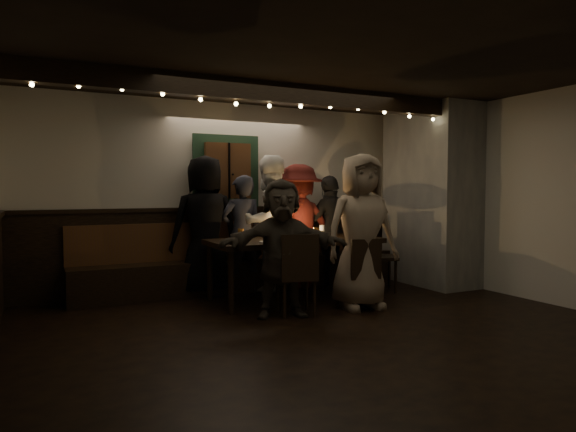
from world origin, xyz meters
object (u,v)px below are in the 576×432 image
person_f (282,248)px  person_c (269,223)px  chair_near_left (298,270)px  person_g (361,231)px  dining_table (295,244)px  person_b (242,234)px  chair_near_right (363,269)px  person_e (331,230)px  chair_end (373,250)px  person_a (205,226)px  person_d (299,226)px  high_top (362,241)px

person_f → person_c: bearing=88.0°
chair_near_left → person_g: person_g is taller
dining_table → person_b: bearing=123.6°
chair_near_right → person_f: size_ratio=0.55×
person_c → person_e: person_c is taller
dining_table → person_e: (0.95, 0.69, 0.09)m
chair_near_left → person_c: 1.59m
chair_end → chair_near_left: bearing=-152.6°
person_a → person_g: person_a is taller
chair_near_right → person_b: 1.80m
person_a → person_d: (1.34, -0.10, -0.05)m
person_f → person_d: bearing=72.6°
chair_near_right → chair_end: size_ratio=0.83×
chair_near_right → dining_table: bearing=118.5°
person_b → person_d: 0.86m
person_b → person_d: bearing=-179.6°
person_d → person_g: bearing=83.1°
dining_table → chair_near_left: dining_table is taller
chair_near_left → person_c: size_ratio=0.49×
chair_near_left → chair_near_right: chair_near_left is taller
person_c → person_e: bearing=169.2°
person_e → person_g: person_g is taller
dining_table → high_top: bearing=4.0°
dining_table → person_e: size_ratio=1.35×
person_e → person_g: (-0.47, -1.46, 0.11)m
person_a → person_c: 0.89m
person_e → person_f: size_ratio=1.05×
high_top → person_f: size_ratio=0.72×
chair_near_left → person_d: size_ratio=0.52×
person_e → person_d: bearing=-10.1°
person_g → chair_near_right: bearing=-100.2°
person_f → dining_table: bearing=70.0°
chair_near_left → person_f: 0.30m
high_top → person_a: person_a is taller
chair_near_right → person_d: person_d is taller
high_top → person_f: bearing=-153.8°
dining_table → person_f: 0.89m
dining_table → chair_end: (1.21, 0.02, -0.15)m
person_f → person_g: person_g is taller
person_e → person_g: size_ratio=0.88×
person_a → person_d: person_a is taller
dining_table → person_f: person_f is taller
dining_table → person_f: size_ratio=1.43×
person_a → person_f: 1.54m
dining_table → person_d: (0.40, 0.66, 0.17)m
person_e → person_f: (-1.48, -1.41, -0.04)m
chair_near_left → person_e: size_ratio=0.57×
chair_near_left → chair_end: bearing=27.4°
chair_near_right → person_e: bearing=72.1°
person_a → person_e: (1.89, -0.07, -0.12)m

